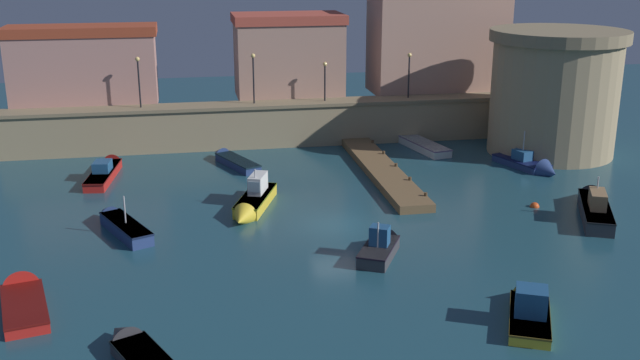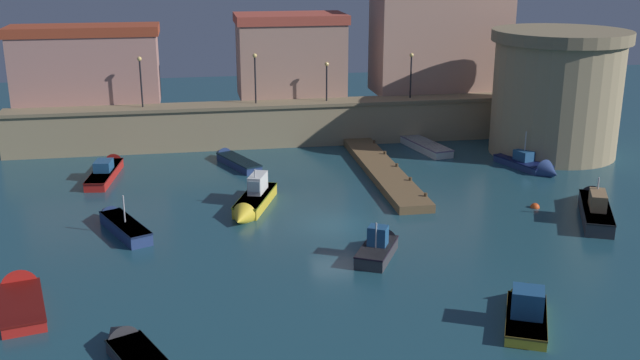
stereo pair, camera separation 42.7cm
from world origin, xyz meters
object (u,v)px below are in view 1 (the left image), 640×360
(moored_boat_12, at_px, (23,297))
(moored_boat_10, at_px, (253,202))
(quay_lamp_1, at_px, (253,71))
(quay_lamp_3, at_px, (409,68))
(moored_boat_4, at_px, (232,160))
(moored_boat_5, at_px, (106,170))
(moored_boat_11, at_px, (416,142))
(quay_lamp_0, at_px, (139,74))
(fortress_tower, at_px, (554,92))
(moored_boat_0, at_px, (532,165))
(moored_boat_6, at_px, (530,306))
(moored_boat_1, at_px, (381,245))
(moored_boat_3, at_px, (120,224))
(quay_lamp_2, at_px, (325,74))
(moored_boat_2, at_px, (594,205))
(moored_boat_8, at_px, (143,358))
(mooring_buoy_0, at_px, (535,207))

(moored_boat_12, bearing_deg, moored_boat_10, -60.57)
(quay_lamp_1, distance_m, moored_boat_12, 27.67)
(quay_lamp_3, bearing_deg, moored_boat_4, -161.74)
(moored_boat_4, distance_m, moored_boat_5, 8.37)
(quay_lamp_3, bearing_deg, moored_boat_11, -89.16)
(quay_lamp_1, bearing_deg, quay_lamp_0, 180.00)
(fortress_tower, height_order, moored_boat_10, fortress_tower)
(quay_lamp_3, bearing_deg, moored_boat_0, -59.16)
(moored_boat_5, relative_size, moored_boat_6, 1.39)
(moored_boat_1, distance_m, moored_boat_6, 8.44)
(quay_lamp_0, relative_size, moored_boat_3, 0.62)
(moored_boat_10, xyz_separation_m, moored_boat_12, (-10.63, -9.85, -0.23))
(moored_boat_4, distance_m, moored_boat_12, 22.10)
(quay_lamp_1, xyz_separation_m, quay_lamp_3, (11.83, -0.00, -0.14))
(moored_boat_4, bearing_deg, quay_lamp_2, -81.29)
(moored_boat_1, distance_m, moored_boat_10, 9.30)
(fortress_tower, relative_size, moored_boat_0, 1.75)
(quay_lamp_2, xyz_separation_m, moored_boat_2, (11.84, -18.49, -4.71))
(moored_boat_8, relative_size, moored_boat_11, 0.93)
(moored_boat_4, relative_size, mooring_buoy_0, 10.83)
(quay_lamp_0, relative_size, moored_boat_11, 0.52)
(quay_lamp_2, relative_size, moored_boat_10, 0.46)
(quay_lamp_1, distance_m, quay_lamp_3, 11.84)
(quay_lamp_3, height_order, moored_boat_2, quay_lamp_3)
(quay_lamp_0, height_order, moored_boat_0, quay_lamp_0)
(quay_lamp_2, bearing_deg, fortress_tower, -20.51)
(quay_lamp_1, relative_size, mooring_buoy_0, 6.84)
(quay_lamp_0, bearing_deg, moored_boat_12, -99.41)
(moored_boat_3, distance_m, moored_boat_11, 24.91)
(moored_boat_0, relative_size, moored_boat_2, 0.76)
(moored_boat_11, xyz_separation_m, mooring_buoy_0, (2.60, -14.47, -0.31))
(moored_boat_2, bearing_deg, moored_boat_4, 78.82)
(quay_lamp_2, bearing_deg, mooring_buoy_0, -61.38)
(quay_lamp_2, relative_size, moored_boat_6, 0.56)
(moored_boat_2, height_order, moored_boat_4, moored_boat_2)
(moored_boat_5, xyz_separation_m, moored_boat_6, (18.64, -23.22, 0.03))
(moored_boat_5, bearing_deg, quay_lamp_0, -13.12)
(moored_boat_10, xyz_separation_m, moored_boat_11, (13.45, 12.10, -0.19))
(quay_lamp_1, height_order, moored_boat_2, quay_lamp_1)
(moored_boat_0, bearing_deg, moored_boat_12, -82.67)
(quay_lamp_1, relative_size, quay_lamp_2, 1.26)
(quay_lamp_2, bearing_deg, moored_boat_4, -148.23)
(moored_boat_11, bearing_deg, moored_boat_0, -154.49)
(moored_boat_0, bearing_deg, moored_boat_2, -21.60)
(fortress_tower, xyz_separation_m, quay_lamp_3, (-9.00, 5.80, 1.05))
(quay_lamp_1, height_order, quay_lamp_3, quay_lamp_1)
(moored_boat_2, height_order, moored_boat_12, moored_boat_2)
(fortress_tower, height_order, quay_lamp_1, fortress_tower)
(moored_boat_3, relative_size, moored_boat_5, 0.81)
(moored_boat_2, distance_m, moored_boat_8, 26.90)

